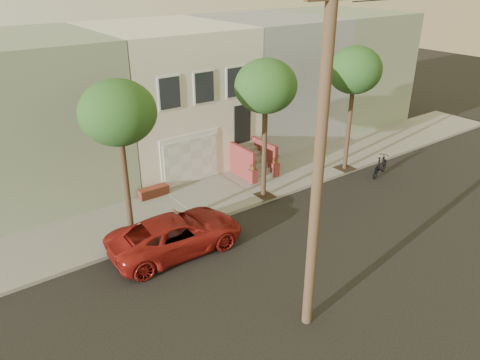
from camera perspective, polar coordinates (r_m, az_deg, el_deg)
ground at (r=18.31m, az=8.15°, el=-7.73°), size 90.00×90.00×0.00m
sidewalk at (r=21.86m, az=-1.52°, el=-1.48°), size 40.00×3.70×0.15m
house_row at (r=25.37m, az=-9.28°, el=10.60°), size 33.10×11.70×7.00m
tree_left at (r=16.36m, az=-14.92°, el=7.95°), size 2.70×2.57×6.30m
tree_mid at (r=19.54m, az=3.24°, el=11.46°), size 2.70×2.57×6.30m
tree_right at (r=23.34m, az=14.06°, el=13.01°), size 2.70×2.57×6.30m
pickup_truck at (r=17.50m, az=-7.92°, el=-6.64°), size 5.20×2.54×1.42m
motorcycle at (r=24.64m, az=17.04°, el=1.74°), size 1.89×1.04×1.09m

